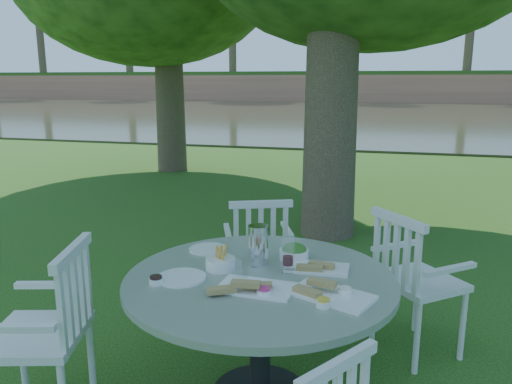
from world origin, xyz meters
TOP-DOWN VIEW (x-y plane):
  - ground at (0.00, 0.00)m, footprint 140.00×140.00m
  - table at (0.48, -1.47)m, footprint 1.52×1.52m
  - chair_ne at (1.30, -0.75)m, footprint 0.68×0.68m
  - chair_nw at (0.19, -0.41)m, footprint 0.61×0.59m
  - chair_sw at (-0.51, -1.96)m, footprint 0.59×0.62m
  - tableware at (0.48, -1.39)m, footprint 1.21×0.81m
  - river at (0.00, 23.00)m, footprint 100.00×28.00m
  - far_bank at (0.28, 41.12)m, footprint 100.00×18.00m

SIDE VIEW (x-z plane):
  - ground at x=0.00m, z-range 0.00..0.00m
  - river at x=0.00m, z-range -0.06..0.06m
  - chair_nw at x=0.19m, z-range 0.08..1.03m
  - chair_ne at x=1.30m, z-range 0.09..1.08m
  - chair_sw at x=-0.51m, z-range 0.09..1.09m
  - table at x=0.48m, z-range 0.25..1.01m
  - tableware at x=0.48m, z-range 0.69..0.92m
  - far_bank at x=0.28m, z-range -0.35..14.85m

